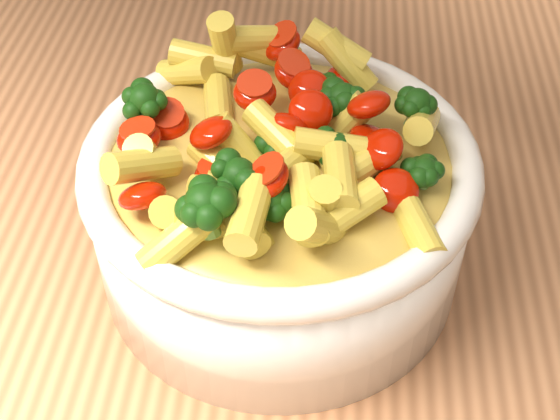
{
  "coord_description": "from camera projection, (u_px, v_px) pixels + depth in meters",
  "views": [
    {
      "loc": [
        -0.06,
        -0.4,
        1.3
      ],
      "look_at": [
        -0.09,
        -0.05,
        0.95
      ],
      "focal_mm": 50.0,
      "sensor_mm": 36.0,
      "label": 1
    }
  ],
  "objects": [
    {
      "name": "table",
      "position": [
        397.0,
        312.0,
        0.63
      ],
      "size": [
        1.2,
        0.8,
        0.9
      ],
      "color": "tan",
      "rests_on": "ground"
    },
    {
      "name": "pasta_salad",
      "position": [
        280.0,
        129.0,
        0.45
      ],
      "size": [
        0.19,
        0.19,
        0.04
      ],
      "color": "#EFCF4B",
      "rests_on": "serving_bowl"
    },
    {
      "name": "serving_bowl",
      "position": [
        280.0,
        209.0,
        0.5
      ],
      "size": [
        0.24,
        0.24,
        0.1
      ],
      "color": "white",
      "rests_on": "table"
    }
  ]
}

